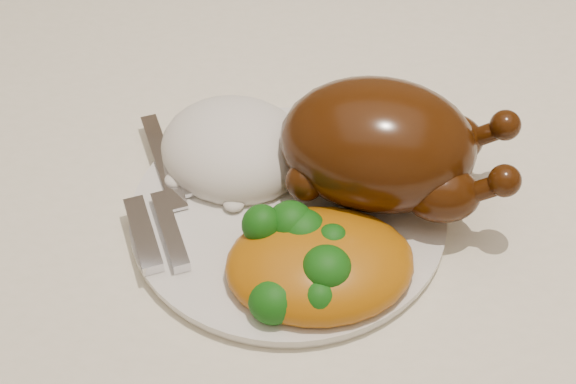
{
  "coord_description": "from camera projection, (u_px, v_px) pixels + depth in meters",
  "views": [
    {
      "loc": [
        -0.08,
        -0.64,
        1.25
      ],
      "look_at": [
        -0.11,
        -0.2,
        0.8
      ],
      "focal_mm": 50.0,
      "sensor_mm": 36.0,
      "label": 1
    }
  ],
  "objects": [
    {
      "name": "mac_and_cheese",
      "position": [
        319.0,
        261.0,
        0.59
      ],
      "size": [
        0.16,
        0.13,
        0.06
      ],
      "rotation": [
        0.0,
        0.0,
        0.17
      ],
      "color": "#B0690B",
      "rests_on": "dinner_plate"
    },
    {
      "name": "roast_chicken",
      "position": [
        383.0,
        145.0,
        0.62
      ],
      "size": [
        0.19,
        0.13,
        0.1
      ],
      "rotation": [
        0.0,
        0.0,
        -0.12
      ],
      "color": "#422007",
      "rests_on": "dinner_plate"
    },
    {
      "name": "rice_mound",
      "position": [
        235.0,
        149.0,
        0.67
      ],
      "size": [
        0.16,
        0.16,
        0.07
      ],
      "rotation": [
        0.0,
        0.0,
        -0.42
      ],
      "color": "white",
      "rests_on": "dinner_plate"
    },
    {
      "name": "tablecloth",
      "position": [
        408.0,
        95.0,
        0.8
      ],
      "size": [
        1.73,
        1.03,
        0.18
      ],
      "color": "white",
      "rests_on": "dining_table"
    },
    {
      "name": "cutlery",
      "position": [
        162.0,
        208.0,
        0.63
      ],
      "size": [
        0.07,
        0.18,
        0.01
      ],
      "rotation": [
        0.0,
        0.0,
        0.4
      ],
      "color": "silver",
      "rests_on": "dinner_plate"
    },
    {
      "name": "dining_table",
      "position": [
        400.0,
        148.0,
        0.86
      ],
      "size": [
        1.6,
        0.9,
        0.76
      ],
      "color": "brown",
      "rests_on": "floor"
    },
    {
      "name": "dinner_plate",
      "position": [
        288.0,
        214.0,
        0.64
      ],
      "size": [
        0.29,
        0.29,
        0.01
      ],
      "primitive_type": "cylinder",
      "rotation": [
        0.0,
        0.0,
        -0.21
      ],
      "color": "white",
      "rests_on": "tablecloth"
    }
  ]
}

